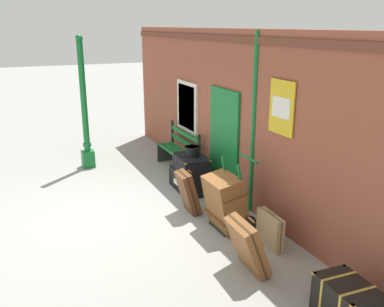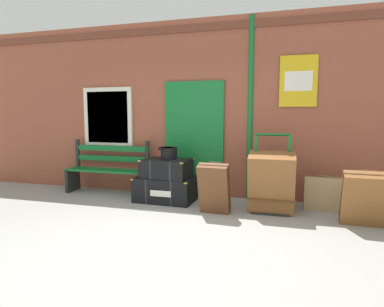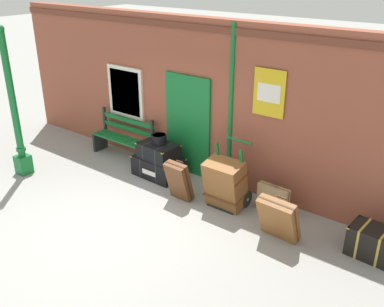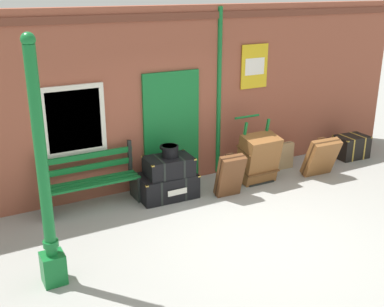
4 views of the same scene
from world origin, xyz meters
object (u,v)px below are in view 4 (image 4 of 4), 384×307
steamer_trunk_base (167,186)px  suitcase_tan (230,176)px  platform_bench (91,182)px  large_brown_trunk (258,158)px  round_hatbox (170,150)px  steamer_trunk_middle (169,166)px  suitcase_brown (321,157)px  porters_trolley (252,165)px  lamp_post (46,197)px  corner_trunk (351,147)px  suitcase_caramel (280,156)px

steamer_trunk_base → suitcase_tan: suitcase_tan is taller
platform_bench → steamer_trunk_base: 1.32m
large_brown_trunk → round_hatbox: bearing=173.4°
steamer_trunk_middle → suitcase_tan: (0.94, -0.49, -0.19)m
steamer_trunk_base → suitcase_brown: suitcase_brown is taller
steamer_trunk_base → porters_trolley: bearing=-1.4°
lamp_post → steamer_trunk_middle: lamp_post is taller
large_brown_trunk → corner_trunk: large_brown_trunk is taller
steamer_trunk_base → round_hatbox: round_hatbox is taller
steamer_trunk_middle → corner_trunk: (4.34, -0.04, -0.34)m
porters_trolley → large_brown_trunk: size_ratio=1.27×
round_hatbox → suitcase_tan: 1.13m
suitcase_caramel → corner_trunk: bearing=-6.1°
suitcase_caramel → suitcase_tan: bearing=-158.3°
platform_bench → large_brown_trunk: (3.07, -0.47, 0.03)m
porters_trolley → suitcase_tan: porters_trolley is taller
steamer_trunk_base → suitcase_brown: 3.10m
suitcase_tan → corner_trunk: (3.40, 0.45, -0.15)m
steamer_trunk_middle → suitcase_caramel: size_ratio=1.41×
large_brown_trunk → suitcase_tan: bearing=-159.8°
porters_trolley → suitcase_tan: (-0.82, -0.48, 0.12)m
suitcase_tan → corner_trunk: 3.44m
lamp_post → corner_trunk: 6.98m
large_brown_trunk → suitcase_caramel: 0.89m
lamp_post → suitcase_tan: bearing=18.6°
steamer_trunk_middle → suitcase_brown: bearing=-10.0°
porters_trolley → large_brown_trunk: bearing=-90.0°
round_hatbox → large_brown_trunk: bearing=-6.6°
porters_trolley → steamer_trunk_middle: bearing=179.6°
suitcase_brown → suitcase_caramel: (-0.45, 0.69, -0.12)m
lamp_post → suitcase_tan: size_ratio=3.85×
steamer_trunk_base → suitcase_brown: bearing=-10.5°
large_brown_trunk → suitcase_caramel: large_brown_trunk is taller
suitcase_brown → steamer_trunk_middle: bearing=170.0°
large_brown_trunk → corner_trunk: bearing=3.3°
large_brown_trunk → suitcase_brown: bearing=-15.4°
platform_bench → steamer_trunk_base: size_ratio=1.55×
suitcase_brown → corner_trunk: bearing=20.3°
steamer_trunk_base → round_hatbox: size_ratio=3.18×
platform_bench → suitcase_caramel: bearing=-2.0°
lamp_post → corner_trunk: (6.73, 1.57, -0.93)m
round_hatbox → suitcase_caramel: 2.59m
platform_bench → steamer_trunk_middle: (1.30, -0.29, 0.14)m
steamer_trunk_middle → porters_trolley: (1.76, -0.01, -0.31)m
suitcase_tan → porters_trolley: bearing=30.1°
corner_trunk → round_hatbox: bearing=179.3°
round_hatbox → porters_trolley: bearing=-0.9°
round_hatbox → suitcase_caramel: (2.52, 0.14, -0.59)m
round_hatbox → porters_trolley: size_ratio=0.27×
lamp_post → platform_bench: size_ratio=1.91×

